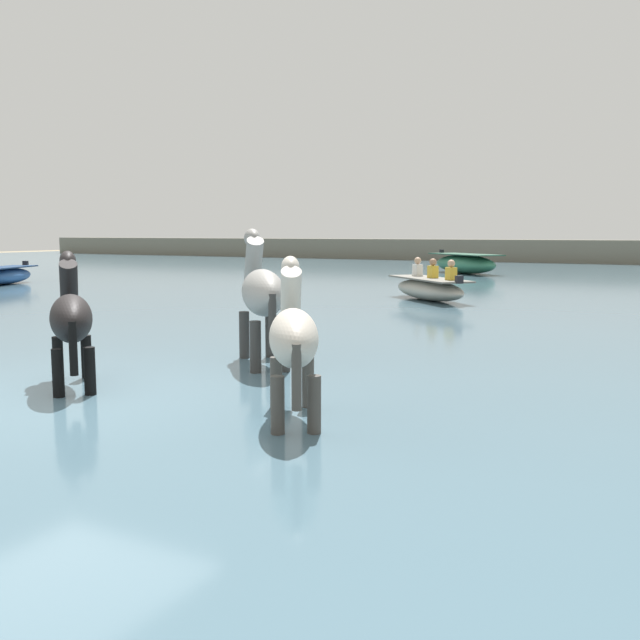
# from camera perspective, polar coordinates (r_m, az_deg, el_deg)

# --- Properties ---
(ground_plane) EXTENTS (120.00, 120.00, 0.00)m
(ground_plane) POSITION_cam_1_polar(r_m,az_deg,el_deg) (7.92, -20.62, -8.17)
(ground_plane) COLOR gray
(water_surface) EXTENTS (90.00, 90.00, 0.37)m
(water_surface) POSITION_cam_1_polar(r_m,az_deg,el_deg) (16.14, 7.35, 0.51)
(water_surface) COLOR #476675
(water_surface) RESTS_ON ground
(horse_lead_pinto) EXTENTS (1.15, 1.54, 1.80)m
(horse_lead_pinto) POSITION_cam_1_polar(r_m,az_deg,el_deg) (6.26, -2.18, -1.73)
(horse_lead_pinto) COLOR beige
(horse_lead_pinto) RESTS_ON ground
(horse_trailing_black) EXTENTS (1.45, 1.31, 1.81)m
(horse_trailing_black) POSITION_cam_1_polar(r_m,az_deg,el_deg) (8.03, -19.54, -0.11)
(horse_trailing_black) COLOR black
(horse_trailing_black) RESTS_ON ground
(horse_flank_grey) EXTENTS (1.54, 1.63, 2.08)m
(horse_flank_grey) POSITION_cam_1_polar(r_m,az_deg,el_deg) (8.89, -4.74, 1.95)
(horse_flank_grey) COLOR gray
(horse_flank_grey) RESTS_ON ground
(boat_distant_east) EXTENTS (3.76, 3.40, 0.93)m
(boat_distant_east) POSITION_cam_1_polar(r_m,az_deg,el_deg) (29.22, 11.69, 4.50)
(boat_distant_east) COLOR #337556
(boat_distant_east) RESTS_ON water_surface
(boat_distant_west) EXTENTS (2.84, 2.70, 1.02)m
(boat_distant_west) POSITION_cam_1_polar(r_m,az_deg,el_deg) (17.54, 8.86, 2.56)
(boat_distant_west) COLOR #B2AD9E
(boat_distant_west) RESTS_ON water_surface
(boat_far_offshore) EXTENTS (1.87, 2.79, 0.70)m
(boat_far_offshore) POSITION_cam_1_polar(r_m,az_deg,el_deg) (24.83, -24.17, 3.32)
(boat_far_offshore) COLOR #28518E
(boat_far_offshore) RESTS_ON water_surface
(far_shoreline) EXTENTS (80.00, 2.40, 1.62)m
(far_shoreline) POSITION_cam_1_polar(r_m,az_deg,el_deg) (41.32, 20.76, 4.97)
(far_shoreline) COLOR #706B5B
(far_shoreline) RESTS_ON ground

